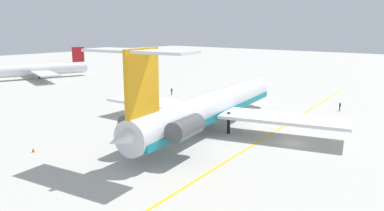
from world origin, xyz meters
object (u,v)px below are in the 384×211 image
(ground_crew_near_tail, at_px, (340,105))
(safety_cone_nose, at_px, (33,150))
(airliner_mid_left, at_px, (36,70))
(ground_crew_near_nose, at_px, (172,91))
(main_jetliner, at_px, (208,107))

(ground_crew_near_tail, bearing_deg, safety_cone_nose, 85.15)
(airliner_mid_left, distance_m, ground_crew_near_nose, 51.11)
(main_jetliner, xyz_separation_m, airliner_mid_left, (13.55, 75.30, -0.91))
(airliner_mid_left, height_order, ground_crew_near_nose, airliner_mid_left)
(ground_crew_near_nose, bearing_deg, airliner_mid_left, -110.06)
(airliner_mid_left, distance_m, ground_crew_near_tail, 87.77)
(airliner_mid_left, relative_size, ground_crew_near_nose, 18.47)
(ground_crew_near_nose, bearing_deg, safety_cone_nose, -8.36)
(ground_crew_near_nose, relative_size, ground_crew_near_tail, 0.95)
(airliner_mid_left, xyz_separation_m, safety_cone_nose, (-35.62, -63.96, -2.45))
(airliner_mid_left, bearing_deg, main_jetliner, 96.77)
(ground_crew_near_nose, distance_m, ground_crew_near_tail, 36.76)
(ground_crew_near_nose, bearing_deg, main_jetliner, 26.10)
(main_jetliner, height_order, airliner_mid_left, main_jetliner)
(ground_crew_near_nose, xyz_separation_m, safety_cone_nose, (-41.04, -13.17, -0.77))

